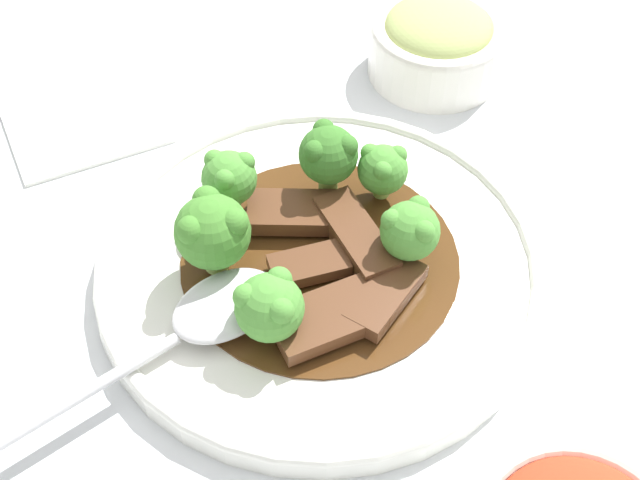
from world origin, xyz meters
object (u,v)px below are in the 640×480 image
(beef_strip_4, at_px, (309,265))
(broccoli_floret_0, at_px, (229,178))
(broccoli_floret_3, at_px, (383,169))
(broccoli_floret_2, at_px, (212,231))
(side_bowl_appetizer, at_px, (437,42))
(broccoli_floret_5, at_px, (328,154))
(serving_spoon, at_px, (199,321))
(beef_strip_1, at_px, (326,318))
(beef_strip_3, at_px, (386,295))
(beef_strip_0, at_px, (301,211))
(beef_strip_2, at_px, (355,236))
(broccoli_floret_1, at_px, (269,306))
(main_plate, at_px, (320,265))
(broccoli_floret_4, at_px, (410,230))

(beef_strip_4, relative_size, broccoli_floret_0, 1.06)
(beef_strip_4, relative_size, broccoli_floret_3, 1.31)
(broccoli_floret_2, xyz_separation_m, side_bowl_appetizer, (0.22, 0.13, -0.02))
(broccoli_floret_5, bearing_deg, beef_strip_4, -123.79)
(beef_strip_4, height_order, broccoli_floret_2, broccoli_floret_2)
(broccoli_floret_3, xyz_separation_m, serving_spoon, (-0.14, -0.05, -0.02))
(broccoli_floret_3, bearing_deg, beef_strip_1, -133.10)
(broccoli_floret_3, height_order, serving_spoon, broccoli_floret_3)
(beef_strip_3, bearing_deg, beef_strip_0, 103.28)
(beef_strip_1, height_order, broccoli_floret_0, broccoli_floret_0)
(beef_strip_1, xyz_separation_m, broccoli_floret_2, (-0.04, 0.07, 0.03))
(beef_strip_2, height_order, beef_strip_3, beef_strip_2)
(broccoli_floret_1, bearing_deg, beef_strip_2, 29.35)
(main_plate, relative_size, broccoli_floret_1, 6.59)
(broccoli_floret_0, xyz_separation_m, broccoli_floret_1, (-0.01, -0.10, -0.01))
(beef_strip_4, distance_m, broccoli_floret_4, 0.06)
(broccoli_floret_4, bearing_deg, beef_strip_2, 134.21)
(side_bowl_appetizer, bearing_deg, broccoli_floret_4, -123.57)
(main_plate, relative_size, side_bowl_appetizer, 2.71)
(broccoli_floret_4, bearing_deg, broccoli_floret_3, 79.80)
(broccoli_floret_2, xyz_separation_m, broccoli_floret_4, (0.11, -0.04, -0.01))
(broccoli_floret_2, relative_size, broccoli_floret_5, 1.07)
(main_plate, height_order, beef_strip_0, beef_strip_0)
(broccoli_floret_3, bearing_deg, beef_strip_3, -114.76)
(beef_strip_1, bearing_deg, serving_spoon, 158.57)
(broccoli_floret_0, bearing_deg, main_plate, -57.64)
(broccoli_floret_0, distance_m, broccoli_floret_1, 0.10)
(broccoli_floret_4, bearing_deg, broccoli_floret_5, 105.32)
(broccoli_floret_4, bearing_deg, broccoli_floret_2, 159.00)
(main_plate, distance_m, beef_strip_1, 0.05)
(broccoli_floret_4, bearing_deg, beef_strip_1, -159.38)
(broccoli_floret_2, height_order, broccoli_floret_4, broccoli_floret_2)
(beef_strip_1, xyz_separation_m, broccoli_floret_3, (0.07, 0.08, 0.02))
(beef_strip_1, bearing_deg, broccoli_floret_0, 100.15)
(broccoli_floret_4, xyz_separation_m, broccoli_floret_5, (-0.02, 0.07, 0.01))
(broccoli_floret_0, xyz_separation_m, serving_spoon, (-0.05, -0.08, -0.02))
(beef_strip_3, distance_m, side_bowl_appetizer, 0.24)
(broccoli_floret_1, relative_size, broccoli_floret_5, 0.84)
(beef_strip_0, height_order, side_bowl_appetizer, side_bowl_appetizer)
(beef_strip_2, relative_size, broccoli_floret_0, 1.52)
(beef_strip_4, xyz_separation_m, broccoli_floret_2, (-0.05, 0.03, 0.03))
(beef_strip_4, xyz_separation_m, broccoli_floret_5, (0.04, 0.06, 0.03))
(beef_strip_0, relative_size, beef_strip_3, 1.14)
(beef_strip_4, distance_m, serving_spoon, 0.08)
(broccoli_floret_5, height_order, side_bowl_appetizer, broccoli_floret_5)
(beef_strip_2, xyz_separation_m, broccoli_floret_0, (-0.06, 0.06, 0.02))
(beef_strip_1, distance_m, broccoli_floret_5, 0.11)
(main_plate, bearing_deg, broccoli_floret_3, 29.30)
(beef_strip_0, bearing_deg, broccoli_floret_0, 149.65)
(broccoli_floret_2, bearing_deg, beef_strip_4, -26.81)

